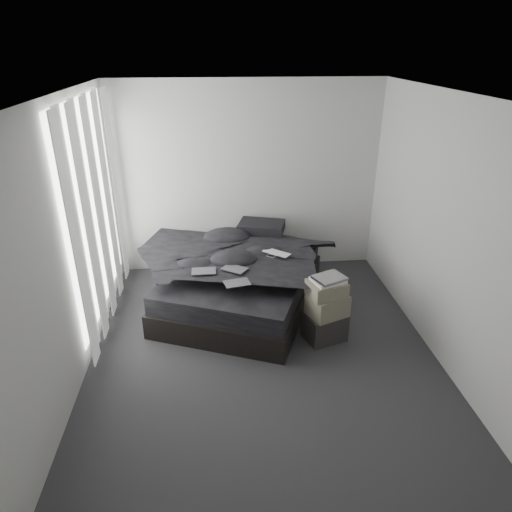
{
  "coord_description": "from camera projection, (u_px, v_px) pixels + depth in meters",
  "views": [
    {
      "loc": [
        -0.43,
        -3.96,
        3.0
      ],
      "look_at": [
        0.0,
        0.8,
        0.75
      ],
      "focal_mm": 32.0,
      "sensor_mm": 36.0,
      "label": 1
    }
  ],
  "objects": [
    {
      "name": "comic_b",
      "position": [
        234.0,
        262.0,
        5.09
      ],
      "size": [
        0.32,
        0.29,
        0.01
      ],
      "primitive_type": "cube",
      "rotation": [
        0.0,
        0.0,
        -0.59
      ],
      "color": "black",
      "rests_on": "duvet"
    },
    {
      "name": "bed",
      "position": [
        242.0,
        293.0,
        5.72
      ],
      "size": [
        2.28,
        2.56,
        0.29
      ],
      "primitive_type": "cube",
      "rotation": [
        0.0,
        0.0,
        -0.38
      ],
      "color": "black",
      "rests_on": "floor"
    },
    {
      "name": "ceiling",
      "position": [
        265.0,
        95.0,
        3.77
      ],
      "size": [
        3.6,
        4.2,
        0.01
      ],
      "primitive_type": "cube",
      "color": "white",
      "rests_on": "ground"
    },
    {
      "name": "floor",
      "position": [
        263.0,
        351.0,
        4.88
      ],
      "size": [
        3.6,
        4.2,
        0.01
      ],
      "primitive_type": "cube",
      "color": "#2C2C2E",
      "rests_on": "ground"
    },
    {
      "name": "window_left",
      "position": [
        93.0,
        209.0,
        4.97
      ],
      "size": [
        0.02,
        2.0,
        2.3
      ],
      "primitive_type": "cube",
      "color": "white",
      "rests_on": "wall_left"
    },
    {
      "name": "pillow_upper",
      "position": [
        262.0,
        227.0,
        6.17
      ],
      "size": [
        0.69,
        0.56,
        0.13
      ],
      "primitive_type": "cube",
      "rotation": [
        0.0,
        0.0,
        -0.28
      ],
      "color": "black",
      "rests_on": "pillow_lower"
    },
    {
      "name": "papers",
      "position": [
        167.0,
        258.0,
        5.57
      ],
      "size": [
        0.28,
        0.26,
        0.01
      ],
      "primitive_type": "cube",
      "rotation": [
        0.0,
        0.0,
        0.47
      ],
      "color": "white",
      "rests_on": "side_stand"
    },
    {
      "name": "art_book_snake",
      "position": [
        329.0,
        278.0,
        4.77
      ],
      "size": [
        0.39,
        0.35,
        0.03
      ],
      "primitive_type": "cube",
      "rotation": [
        0.0,
        0.0,
        0.43
      ],
      "color": "silver",
      "rests_on": "art_book_white"
    },
    {
      "name": "box_mid",
      "position": [
        327.0,
        305.0,
        4.91
      ],
      "size": [
        0.48,
        0.44,
        0.24
      ],
      "primitive_type": "cube",
      "rotation": [
        0.0,
        0.0,
        0.39
      ],
      "color": "#6B6755",
      "rests_on": "box_lower"
    },
    {
      "name": "comic_c",
      "position": [
        237.0,
        275.0,
        4.78
      ],
      "size": [
        0.3,
        0.23,
        0.01
      ],
      "primitive_type": "cube",
      "rotation": [
        0.0,
        0.0,
        0.23
      ],
      "color": "black",
      "rests_on": "duvet"
    },
    {
      "name": "wall_right",
      "position": [
        446.0,
        233.0,
        4.47
      ],
      "size": [
        0.01,
        4.2,
        2.6
      ],
      "primitive_type": "cube",
      "color": "beige",
      "rests_on": "ground"
    },
    {
      "name": "wall_front",
      "position": [
        305.0,
        394.0,
        2.43
      ],
      "size": [
        3.6,
        0.01,
        2.6
      ],
      "primitive_type": "cube",
      "color": "beige",
      "rests_on": "ground"
    },
    {
      "name": "duvet",
      "position": [
        240.0,
        259.0,
        5.47
      ],
      "size": [
        2.13,
        2.26,
        0.25
      ],
      "primitive_type": "imported",
      "rotation": [
        0.0,
        0.0,
        -0.38
      ],
      "color": "black",
      "rests_on": "mattress"
    },
    {
      "name": "comic_a",
      "position": [
        203.0,
        265.0,
        5.03
      ],
      "size": [
        0.27,
        0.18,
        0.01
      ],
      "primitive_type": "cube",
      "rotation": [
        0.0,
        0.0,
        0.0
      ],
      "color": "black",
      "rests_on": "duvet"
    },
    {
      "name": "laptop",
      "position": [
        274.0,
        249.0,
        5.4
      ],
      "size": [
        0.4,
        0.39,
        0.03
      ],
      "primitive_type": "imported",
      "rotation": [
        0.0,
        0.0,
        -0.69
      ],
      "color": "silver",
      "rests_on": "duvet"
    },
    {
      "name": "wall_left",
      "position": [
        69.0,
        246.0,
        4.18
      ],
      "size": [
        0.01,
        4.2,
        2.6
      ],
      "primitive_type": "cube",
      "color": "beige",
      "rests_on": "ground"
    },
    {
      "name": "mattress",
      "position": [
        242.0,
        274.0,
        5.61
      ],
      "size": [
        2.2,
        2.48,
        0.23
      ],
      "primitive_type": "cube",
      "rotation": [
        0.0,
        0.0,
        -0.38
      ],
      "color": "black",
      "rests_on": "bed"
    },
    {
      "name": "floor_books",
      "position": [
        155.0,
        316.0,
        5.38
      ],
      "size": [
        0.13,
        0.19,
        0.13
      ],
      "primitive_type": "cube",
      "rotation": [
        0.0,
        0.0,
        -0.01
      ],
      "color": "black",
      "rests_on": "floor"
    },
    {
      "name": "curtain_left",
      "position": [
        98.0,
        215.0,
        5.0
      ],
      "size": [
        0.06,
        2.12,
        2.48
      ],
      "primitive_type": "cube",
      "color": "white",
      "rests_on": "wall_left"
    },
    {
      "name": "box_upper",
      "position": [
        327.0,
        289.0,
        4.83
      ],
      "size": [
        0.44,
        0.39,
        0.16
      ],
      "primitive_type": "cube",
      "rotation": [
        0.0,
        0.0,
        0.27
      ],
      "color": "#6B6755",
      "rests_on": "box_mid"
    },
    {
      "name": "pillow_lower",
      "position": [
        257.0,
        235.0,
        6.26
      ],
      "size": [
        0.75,
        0.64,
        0.14
      ],
      "primitive_type": "cube",
      "rotation": [
        0.0,
        0.0,
        -0.38
      ],
      "color": "black",
      "rests_on": "mattress"
    },
    {
      "name": "box_lower",
      "position": [
        325.0,
        326.0,
        5.03
      ],
      "size": [
        0.5,
        0.45,
        0.31
      ],
      "primitive_type": "cube",
      "rotation": [
        0.0,
        0.0,
        0.32
      ],
      "color": "black",
      "rests_on": "floor"
    },
    {
      "name": "wall_back",
      "position": [
        247.0,
        179.0,
        6.22
      ],
      "size": [
        3.6,
        0.01,
        2.6
      ],
      "primitive_type": "cube",
      "color": "beige",
      "rests_on": "ground"
    },
    {
      "name": "side_stand",
      "position": [
        168.0,
        280.0,
        5.7
      ],
      "size": [
        0.41,
        0.41,
        0.6
      ],
      "primitive_type": "cylinder",
      "rotation": [
        0.0,
        0.0,
        0.3
      ],
      "color": "black",
      "rests_on": "floor"
    },
    {
      "name": "art_book_white",
      "position": [
        328.0,
        280.0,
        4.79
      ],
      "size": [
        0.38,
        0.34,
        0.03
      ],
      "primitive_type": "cube",
      "rotation": [
        0.0,
        0.0,
        0.32
      ],
      "color": "silver",
      "rests_on": "box_upper"
    }
  ]
}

